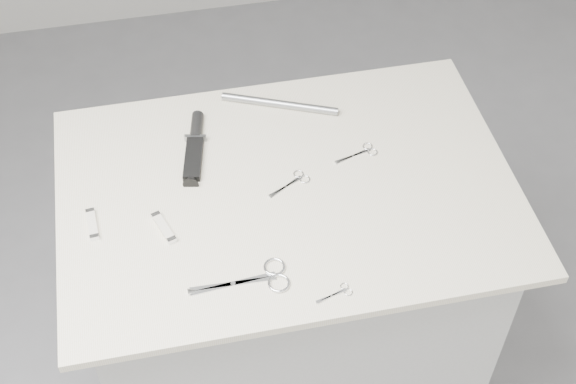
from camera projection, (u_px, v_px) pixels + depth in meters
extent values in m
cube|color=#B2B2AF|center=(288.00, 307.00, 2.11)|extent=(0.90, 0.60, 0.90)
cube|color=beige|center=(288.00, 190.00, 1.76)|extent=(1.00, 0.70, 0.02)
cube|color=silver|center=(233.00, 284.00, 1.58)|extent=(0.17, 0.03, 0.00)
cylinder|color=silver|center=(233.00, 284.00, 1.58)|extent=(0.01, 0.01, 0.00)
torus|color=silver|center=(274.00, 267.00, 1.61)|extent=(0.05, 0.05, 0.01)
torus|color=silver|center=(279.00, 283.00, 1.58)|extent=(0.05, 0.05, 0.01)
cube|color=silver|center=(286.00, 187.00, 1.75)|extent=(0.09, 0.06, 0.00)
cylinder|color=silver|center=(286.00, 187.00, 1.75)|extent=(0.01, 0.01, 0.00)
torus|color=silver|center=(298.00, 174.00, 1.78)|extent=(0.02, 0.02, 0.00)
torus|color=silver|center=(305.00, 179.00, 1.77)|extent=(0.02, 0.02, 0.00)
cube|color=silver|center=(353.00, 156.00, 1.82)|extent=(0.09, 0.04, 0.00)
cylinder|color=silver|center=(353.00, 156.00, 1.82)|extent=(0.01, 0.01, 0.00)
torus|color=silver|center=(368.00, 146.00, 1.84)|extent=(0.02, 0.02, 0.00)
torus|color=silver|center=(373.00, 152.00, 1.82)|extent=(0.02, 0.02, 0.00)
cube|color=silver|center=(331.00, 296.00, 1.56)|extent=(0.07, 0.03, 0.00)
cylinder|color=silver|center=(331.00, 296.00, 1.56)|extent=(0.00, 0.00, 0.00)
torus|color=silver|center=(344.00, 286.00, 1.58)|extent=(0.02, 0.02, 0.00)
torus|color=silver|center=(348.00, 292.00, 1.57)|extent=(0.02, 0.02, 0.00)
cube|color=black|center=(193.00, 159.00, 1.80)|extent=(0.06, 0.13, 0.02)
cube|color=gray|center=(195.00, 138.00, 1.85)|extent=(0.05, 0.02, 0.02)
cylinder|color=black|center=(197.00, 126.00, 1.87)|extent=(0.04, 0.08, 0.03)
cube|color=beige|center=(92.00, 224.00, 1.68)|extent=(0.02, 0.08, 0.01)
cube|color=silver|center=(90.00, 212.00, 1.70)|extent=(0.02, 0.01, 0.01)
cube|color=silver|center=(95.00, 237.00, 1.65)|extent=(0.02, 0.01, 0.01)
cube|color=beige|center=(164.00, 228.00, 1.67)|extent=(0.05, 0.09, 0.01)
cube|color=silver|center=(156.00, 215.00, 1.69)|extent=(0.02, 0.02, 0.01)
cube|color=silver|center=(172.00, 240.00, 1.65)|extent=(0.02, 0.02, 0.01)
cylinder|color=gray|center=(280.00, 104.00, 1.92)|extent=(0.27, 0.13, 0.02)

